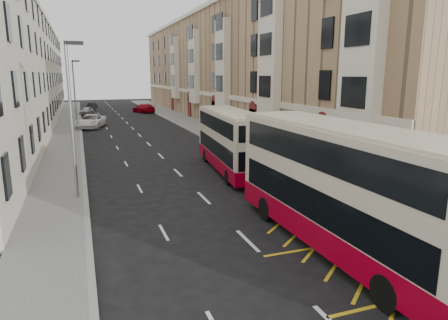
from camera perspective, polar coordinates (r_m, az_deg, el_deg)
name	(u,v)px	position (r m, az deg, el deg)	size (l,w,h in m)	color
ground	(299,291)	(13.17, 10.61, -17.86)	(200.00, 200.00, 0.00)	black
pavement_right	(221,136)	(42.62, -0.48, 3.45)	(4.00, 120.00, 0.15)	slate
pavement_left	(65,144)	(40.29, -21.77, 2.07)	(3.00, 120.00, 0.15)	slate
kerb_right	(203,137)	(42.00, -3.05, 3.31)	(0.25, 120.00, 0.15)	gray
kerb_left	(82,144)	(40.26, -19.64, 2.23)	(0.25, 120.00, 0.15)	gray
road_markings	(128,124)	(55.45, -13.58, 5.08)	(10.00, 110.00, 0.01)	silver
terrace_right	(230,67)	(58.94, 0.90, 13.14)	(10.75, 79.00, 15.25)	tan
terrace_left	(12,74)	(55.74, -28.07, 10.76)	(9.18, 79.00, 13.25)	#EEE6CF
guard_railing	(351,193)	(20.53, 17.73, -4.50)	(0.06, 6.56, 1.01)	red
street_lamp_near	(72,112)	(21.83, -20.90, 6.37)	(0.93, 0.18, 8.00)	gray
street_lamp_far	(75,90)	(51.78, -20.54, 9.32)	(0.93, 0.18, 8.00)	gray
double_decker_front	(343,188)	(15.38, 16.64, -3.89)	(2.83, 11.96, 4.76)	beige
double_decker_rear	(231,141)	(27.09, 1.00, 2.74)	(3.35, 10.54, 4.13)	beige
pedestrian_far	(363,191)	(20.47, 19.24, -4.16)	(1.03, 0.43, 1.75)	black
white_van	(91,121)	(52.25, -18.46, 5.28)	(2.74, 5.95, 1.65)	white
car_silver	(87,111)	(69.87, -19.04, 6.68)	(1.50, 3.72, 1.27)	#A2A5A9
car_dark	(92,106)	(78.60, -18.35, 7.28)	(1.38, 3.96, 1.30)	black
car_red	(144,108)	(70.83, -11.40, 7.26)	(2.12, 5.21, 1.51)	#A80012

